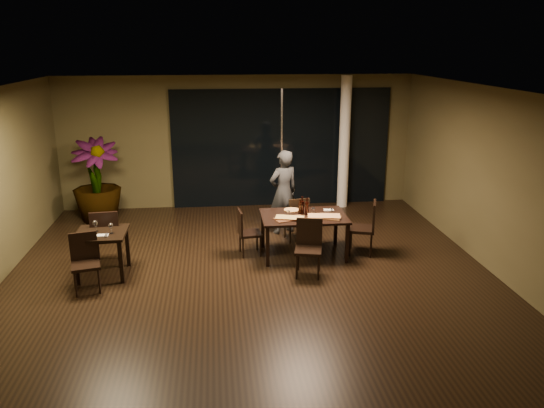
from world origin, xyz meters
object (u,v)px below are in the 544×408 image
(side_table, at_px, (102,240))
(chair_side_far, at_px, (106,235))
(bottle_b, at_px, (307,206))
(chair_side_near, at_px, (85,259))
(bottle_a, at_px, (300,207))
(chair_main_near, at_px, (309,244))
(main_table, at_px, (304,219))
(chair_main_left, at_px, (246,230))
(potted_plant, at_px, (96,181))
(diner, at_px, (283,192))
(chair_main_far, at_px, (297,217))
(chair_main_right, at_px, (367,225))
(bottle_c, at_px, (302,205))

(side_table, relative_size, chair_side_far, 0.80)
(side_table, xyz_separation_m, bottle_b, (3.46, 0.54, 0.28))
(chair_side_near, bearing_deg, chair_side_far, 66.17)
(side_table, distance_m, chair_side_near, 0.53)
(bottle_a, distance_m, bottle_b, 0.12)
(chair_side_far, bearing_deg, chair_main_near, 163.32)
(main_table, relative_size, chair_main_left, 1.79)
(potted_plant, bearing_deg, diner, -17.21)
(chair_main_far, height_order, chair_side_far, chair_side_far)
(side_table, relative_size, chair_main_far, 0.91)
(chair_side_near, relative_size, diner, 0.53)
(side_table, height_order, chair_main_far, chair_main_far)
(chair_main_left, distance_m, chair_main_right, 2.17)
(chair_main_left, distance_m, bottle_c, 1.10)
(main_table, bearing_deg, chair_side_near, -164.44)
(chair_side_far, height_order, chair_side_near, chair_side_far)
(chair_side_near, xyz_separation_m, bottle_a, (3.51, 1.07, 0.39))
(potted_plant, distance_m, bottle_a, 4.61)
(chair_side_far, relative_size, bottle_a, 3.61)
(main_table, xyz_separation_m, chair_main_far, (-0.00, 0.69, -0.18))
(chair_main_near, xyz_separation_m, chair_main_right, (1.19, 0.74, 0.03))
(bottle_a, height_order, bottle_c, bottle_c)
(main_table, bearing_deg, potted_plant, 149.30)
(chair_side_near, distance_m, bottle_a, 3.69)
(chair_main_far, xyz_separation_m, diner, (-0.20, 0.52, 0.35))
(chair_side_far, relative_size, potted_plant, 0.57)
(chair_main_near, bearing_deg, chair_side_far, -178.47)
(main_table, xyz_separation_m, chair_main_left, (-1.02, 0.12, -0.21))
(side_table, bearing_deg, main_table, 8.37)
(side_table, height_order, chair_main_left, chair_main_left)
(chair_main_left, bearing_deg, chair_main_near, -140.15)
(main_table, bearing_deg, chair_side_far, -178.30)
(main_table, distance_m, diner, 1.24)
(chair_main_near, bearing_deg, chair_main_left, 149.83)
(chair_side_far, height_order, bottle_a, bottle_a)
(chair_main_left, height_order, chair_side_near, chair_side_near)
(chair_main_right, bearing_deg, chair_main_left, -76.89)
(chair_side_far, distance_m, bottle_b, 3.49)
(chair_main_near, distance_m, chair_side_near, 3.52)
(chair_main_left, xyz_separation_m, bottle_b, (1.08, -0.09, 0.43))
(chair_main_far, height_order, potted_plant, potted_plant)
(potted_plant, bearing_deg, chair_main_left, -37.01)
(side_table, height_order, diner, diner)
(chair_main_left, bearing_deg, main_table, -103.64)
(chair_main_right, xyz_separation_m, potted_plant, (-5.18, 2.46, 0.34))
(chair_main_near, bearing_deg, side_table, -171.84)
(chair_main_near, xyz_separation_m, bottle_a, (-0.01, 0.87, 0.37))
(chair_side_far, relative_size, chair_side_near, 1.11)
(main_table, xyz_separation_m, chair_main_right, (1.14, -0.06, -0.13))
(bottle_c, bearing_deg, diner, 99.74)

